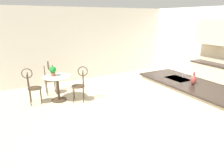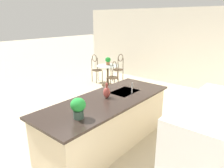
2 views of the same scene
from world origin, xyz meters
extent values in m
plane|color=beige|center=(0.00, 0.00, 0.00)|extent=(40.00, 40.00, 0.00)
cube|color=silver|center=(-4.26, 0.00, 1.35)|extent=(0.12, 7.80, 2.70)
cube|color=beige|center=(0.30, 0.85, 0.44)|extent=(2.70, 0.96, 0.88)
cube|color=#2D231E|center=(0.30, 0.85, 0.90)|extent=(2.80, 1.06, 0.04)
cube|color=#B2B5BA|center=(-0.25, 0.85, 0.91)|extent=(0.56, 0.40, 0.03)
cylinder|color=#3D2D1E|center=(-2.49, -1.55, 0.01)|extent=(0.44, 0.44, 0.03)
cylinder|color=#3D2D1E|center=(-2.49, -1.55, 0.38)|extent=(0.07, 0.07, 0.69)
cylinder|color=#B2C6C1|center=(-2.49, -1.55, 0.73)|extent=(0.80, 0.80, 0.01)
cylinder|color=#3D2D1E|center=(-3.01, -1.48, 0.23)|extent=(0.03, 0.03, 0.45)
cylinder|color=#3D2D1E|center=(-3.03, -1.76, 0.23)|extent=(0.03, 0.03, 0.45)
cylinder|color=#3D2D1E|center=(-3.29, -1.46, 0.23)|extent=(0.03, 0.03, 0.45)
cylinder|color=#3D2D1E|center=(-3.31, -1.74, 0.23)|extent=(0.03, 0.03, 0.45)
cylinder|color=#3D2D1E|center=(-3.16, -1.61, 0.46)|extent=(0.41, 0.41, 0.02)
cylinder|color=#3D2D1E|center=(-3.30, -1.47, 0.68)|extent=(0.03, 0.03, 0.45)
cylinder|color=#3D2D1E|center=(-3.32, -1.73, 0.68)|extent=(0.03, 0.03, 0.45)
torus|color=#3D2D1E|center=(-3.31, -1.60, 0.90)|extent=(0.28, 0.04, 0.28)
cylinder|color=#3D2D1E|center=(-2.71, -2.01, 0.23)|extent=(0.03, 0.03, 0.45)
cylinder|color=#3D2D1E|center=(-2.43, -2.06, 0.23)|extent=(0.03, 0.03, 0.45)
cylinder|color=#3D2D1E|center=(-2.76, -2.29, 0.23)|extent=(0.03, 0.03, 0.45)
cylinder|color=#3D2D1E|center=(-2.48, -2.34, 0.23)|extent=(0.03, 0.03, 0.45)
cylinder|color=#3D2D1E|center=(-2.60, -2.18, 0.46)|extent=(0.44, 0.44, 0.02)
cylinder|color=#3D2D1E|center=(-2.75, -2.30, 0.68)|extent=(0.03, 0.03, 0.45)
cylinder|color=#3D2D1E|center=(-2.49, -2.35, 0.68)|extent=(0.03, 0.03, 0.45)
torus|color=#3D2D1E|center=(-2.62, -2.32, 0.90)|extent=(0.07, 0.28, 0.28)
cylinder|color=#3D2D1E|center=(-2.09, -1.24, 0.23)|extent=(0.03, 0.03, 0.45)
cylinder|color=#3D2D1E|center=(-2.34, -1.12, 0.23)|extent=(0.03, 0.03, 0.45)
cylinder|color=#3D2D1E|center=(-1.98, -0.98, 0.23)|extent=(0.03, 0.03, 0.45)
cylinder|color=#3D2D1E|center=(-2.23, -0.87, 0.23)|extent=(0.03, 0.03, 0.45)
cylinder|color=#3D2D1E|center=(-2.16, -1.05, 0.46)|extent=(0.50, 0.50, 0.02)
cylinder|color=#3D2D1E|center=(-1.98, -0.96, 0.68)|extent=(0.03, 0.03, 0.45)
cylinder|color=#3D2D1E|center=(-2.22, -0.86, 0.68)|extent=(0.03, 0.03, 0.45)
torus|color=#3D2D1E|center=(-2.10, -0.91, 0.90)|extent=(0.13, 0.27, 0.28)
cylinder|color=#B2B5BA|center=(-0.25, 1.03, 1.03)|extent=(0.02, 0.02, 0.22)
cylinder|color=#9E603D|center=(-2.61, -1.63, 0.79)|extent=(0.13, 0.13, 0.11)
ellipsoid|color=#1E822B|center=(-2.61, -1.63, 0.93)|extent=(0.20, 0.20, 0.18)
ellipsoid|color=#993D38|center=(0.25, 0.80, 1.02)|extent=(0.13, 0.13, 0.21)
cylinder|color=#993D38|center=(0.25, 0.80, 1.17)|extent=(0.04, 0.04, 0.08)
camera|label=1|loc=(3.11, -2.86, 2.37)|focal=32.35mm
camera|label=2|loc=(3.02, 3.23, 2.35)|focal=33.69mm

